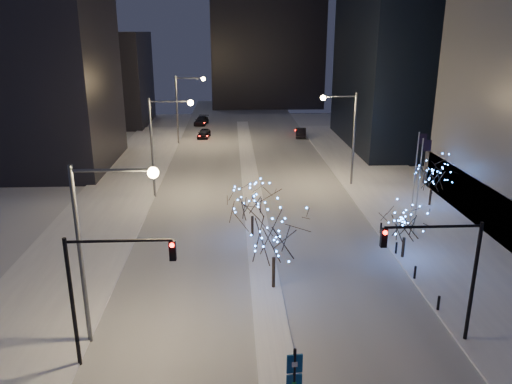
{
  "coord_description": "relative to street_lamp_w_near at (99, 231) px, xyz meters",
  "views": [
    {
      "loc": [
        -2.14,
        -21.88,
        16.23
      ],
      "look_at": [
        -0.37,
        12.66,
        5.0
      ],
      "focal_mm": 35.0,
      "sensor_mm": 36.0,
      "label": 1
    }
  ],
  "objects": [
    {
      "name": "ground",
      "position": [
        8.94,
        -2.0,
        -6.5
      ],
      "size": [
        160.0,
        160.0,
        0.0
      ],
      "primitive_type": "plane",
      "color": "silver",
      "rests_on": "ground"
    },
    {
      "name": "street_lamp_w_mid",
      "position": [
        0.0,
        25.0,
        0.0
      ],
      "size": [
        4.4,
        0.56,
        10.0
      ],
      "color": "#595E66",
      "rests_on": "ground"
    },
    {
      "name": "median",
      "position": [
        8.94,
        28.0,
        -6.42
      ],
      "size": [
        2.0,
        80.0,
        0.15
      ],
      "primitive_type": "cube",
      "color": "white",
      "rests_on": "ground"
    },
    {
      "name": "traffic_signal_east",
      "position": [
        17.88,
        -1.0,
        -1.74
      ],
      "size": [
        5.26,
        0.43,
        7.0
      ],
      "color": "black",
      "rests_on": "ground"
    },
    {
      "name": "street_lamp_east",
      "position": [
        19.02,
        28.0,
        -0.05
      ],
      "size": [
        3.9,
        0.56,
        10.0
      ],
      "color": "#595E66",
      "rests_on": "ground"
    },
    {
      "name": "filler_west_far",
      "position": [
        -17.06,
        68.0,
        1.5
      ],
      "size": [
        18.0,
        16.0,
        16.0
      ],
      "primitive_type": "cube",
      "color": "black",
      "rests_on": "ground"
    },
    {
      "name": "wayfinding_sign",
      "position": [
        9.29,
        -6.54,
        -4.18
      ],
      "size": [
        0.68,
        0.16,
        3.78
      ],
      "rotation": [
        0.0,
        0.0,
        0.1
      ],
      "color": "black",
      "rests_on": "ground"
    },
    {
      "name": "east_sidewalk",
      "position": [
        23.94,
        18.0,
        -6.42
      ],
      "size": [
        10.0,
        90.0,
        0.15
      ],
      "primitive_type": "cube",
      "color": "white",
      "rests_on": "ground"
    },
    {
      "name": "road",
      "position": [
        8.94,
        33.0,
        -6.49
      ],
      "size": [
        20.0,
        130.0,
        0.02
      ],
      "primitive_type": "cube",
      "color": "silver",
      "rests_on": "ground"
    },
    {
      "name": "holiday_tree_median_near",
      "position": [
        9.44,
        5.31,
        -2.41
      ],
      "size": [
        6.16,
        6.16,
        6.14
      ],
      "color": "black",
      "rests_on": "median"
    },
    {
      "name": "bollards",
      "position": [
        19.14,
        8.0,
        -5.9
      ],
      "size": [
        0.16,
        12.16,
        0.9
      ],
      "color": "black",
      "rests_on": "east_sidewalk"
    },
    {
      "name": "traffic_signal_west",
      "position": [
        0.5,
        -2.0,
        -1.74
      ],
      "size": [
        5.26,
        0.43,
        7.0
      ],
      "color": "black",
      "rests_on": "ground"
    },
    {
      "name": "flagpoles",
      "position": [
        22.3,
        15.25,
        -1.7
      ],
      "size": [
        1.35,
        2.6,
        8.0
      ],
      "color": "silver",
      "rests_on": "east_sidewalk"
    },
    {
      "name": "holiday_tree_median_far",
      "position": [
        8.44,
        14.07,
        -3.27
      ],
      "size": [
        4.77,
        4.77,
        4.78
      ],
      "color": "black",
      "rests_on": "median"
    },
    {
      "name": "car_near",
      "position": [
        2.54,
        54.34,
        -5.78
      ],
      "size": [
        2.25,
        4.4,
        1.44
      ],
      "primitive_type": "imported",
      "rotation": [
        0.0,
        0.0,
        -0.14
      ],
      "color": "black",
      "rests_on": "ground"
    },
    {
      "name": "car_mid",
      "position": [
        17.94,
        54.25,
        -5.75
      ],
      "size": [
        2.1,
        4.69,
        1.49
      ],
      "primitive_type": "imported",
      "rotation": [
        0.0,
        0.0,
        3.03
      ],
      "color": "black",
      "rests_on": "ground"
    },
    {
      "name": "street_lamp_w_far",
      "position": [
        0.0,
        50.0,
        0.0
      ],
      "size": [
        4.4,
        0.56,
        10.0
      ],
      "color": "#595E66",
      "rests_on": "ground"
    },
    {
      "name": "holiday_tree_plaza_near",
      "position": [
        19.44,
        9.4,
        -3.59
      ],
      "size": [
        4.05,
        4.05,
        4.24
      ],
      "color": "black",
      "rests_on": "east_sidewalk"
    },
    {
      "name": "filler_west_near",
      "position": [
        -19.06,
        38.0,
        5.5
      ],
      "size": [
        22.0,
        18.0,
        24.0
      ],
      "primitive_type": "cube",
      "color": "black",
      "rests_on": "ground"
    },
    {
      "name": "holiday_tree_plaza_far",
      "position": [
        25.91,
        20.72,
        -3.28
      ],
      "size": [
        4.29,
        4.29,
        4.93
      ],
      "color": "black",
      "rests_on": "east_sidewalk"
    },
    {
      "name": "west_sidewalk",
      "position": [
        -5.06,
        18.0,
        -6.42
      ],
      "size": [
        8.0,
        90.0,
        0.15
      ],
      "primitive_type": "cube",
      "color": "white",
      "rests_on": "ground"
    },
    {
      "name": "street_lamp_w_near",
      "position": [
        0.0,
        0.0,
        0.0
      ],
      "size": [
        4.4,
        0.56,
        10.0
      ],
      "color": "#595E66",
      "rests_on": "ground"
    },
    {
      "name": "horizon_block",
      "position": [
        14.94,
        90.0,
        14.5
      ],
      "size": [
        24.0,
        14.0,
        42.0
      ],
      "primitive_type": "cube",
      "color": "black",
      "rests_on": "ground"
    },
    {
      "name": "car_far",
      "position": [
        1.53,
        65.87,
        -5.77
      ],
      "size": [
        2.76,
        5.27,
        1.46
      ],
      "primitive_type": "imported",
      "rotation": [
        0.0,
        0.0,
        -0.15
      ],
      "color": "black",
      "rests_on": "ground"
    }
  ]
}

